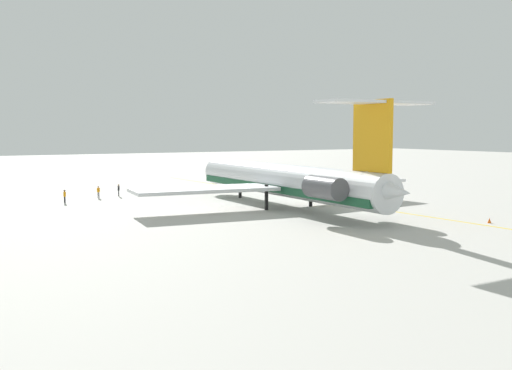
{
  "coord_description": "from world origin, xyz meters",
  "views": [
    {
      "loc": [
        -59.38,
        47.52,
        9.43
      ],
      "look_at": [
        1.56,
        12.23,
        2.96
      ],
      "focal_mm": 40.8,
      "sensor_mm": 36.0,
      "label": 1
    }
  ],
  "objects_px": {
    "main_jetliner": "(289,180)",
    "ground_crew_near_nose": "(65,195)",
    "ground_crew_near_tail": "(119,189)",
    "ground_crew_portside": "(98,190)",
    "safety_cone_nose": "(489,220)"
  },
  "relations": [
    {
      "from": "main_jetliner",
      "to": "ground_crew_near_nose",
      "type": "relative_size",
      "value": 24.38
    },
    {
      "from": "ground_crew_near_tail",
      "to": "main_jetliner",
      "type": "bearing_deg",
      "value": 121.61
    },
    {
      "from": "ground_crew_near_nose",
      "to": "ground_crew_portside",
      "type": "xyz_separation_m",
      "value": [
        3.55,
        -5.42,
        -0.03
      ]
    },
    {
      "from": "ground_crew_near_tail",
      "to": "safety_cone_nose",
      "type": "relative_size",
      "value": 3.24
    },
    {
      "from": "main_jetliner",
      "to": "safety_cone_nose",
      "type": "relative_size",
      "value": 78.51
    },
    {
      "from": "ground_crew_near_tail",
      "to": "ground_crew_portside",
      "type": "distance_m",
      "value": 3.32
    },
    {
      "from": "main_jetliner",
      "to": "ground_crew_near_nose",
      "type": "bearing_deg",
      "value": 50.59
    },
    {
      "from": "ground_crew_near_nose",
      "to": "ground_crew_portside",
      "type": "distance_m",
      "value": 6.48
    },
    {
      "from": "ground_crew_near_tail",
      "to": "ground_crew_portside",
      "type": "xyz_separation_m",
      "value": [
        -0.89,
        3.2,
        -0.04
      ]
    },
    {
      "from": "ground_crew_near_tail",
      "to": "safety_cone_nose",
      "type": "xyz_separation_m",
      "value": [
        -43.97,
        -25.77,
        -0.85
      ]
    },
    {
      "from": "main_jetliner",
      "to": "ground_crew_near_nose",
      "type": "xyz_separation_m",
      "value": [
        19.2,
        22.9,
        -2.32
      ]
    },
    {
      "from": "ground_crew_near_tail",
      "to": "ground_crew_portside",
      "type": "relative_size",
      "value": 1.03
    },
    {
      "from": "main_jetliner",
      "to": "ground_crew_portside",
      "type": "xyz_separation_m",
      "value": [
        22.75,
        17.48,
        -2.35
      ]
    },
    {
      "from": "main_jetliner",
      "to": "ground_crew_near_tail",
      "type": "relative_size",
      "value": 24.24
    },
    {
      "from": "ground_crew_near_nose",
      "to": "safety_cone_nose",
      "type": "relative_size",
      "value": 3.22
    }
  ]
}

